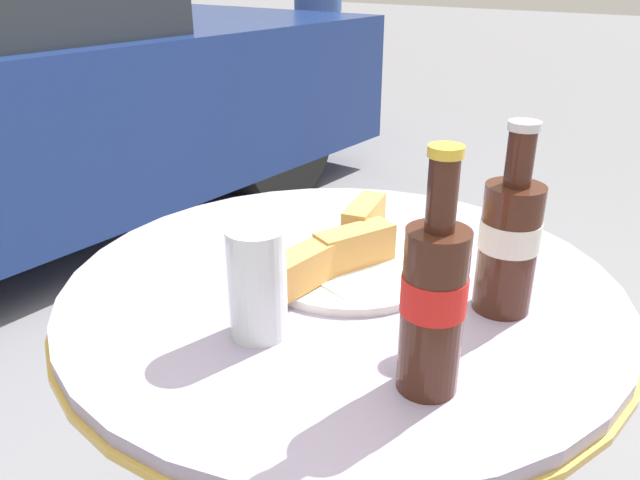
{
  "coord_description": "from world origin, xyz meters",
  "views": [
    {
      "loc": [
        -0.62,
        -0.44,
        1.12
      ],
      "look_at": [
        0.0,
        0.04,
        0.77
      ],
      "focal_mm": 35.0,
      "sensor_mm": 36.0,
      "label": 1
    }
  ],
  "objects_px": {
    "cola_bottle_left": "(509,240)",
    "cola_bottle_right": "(433,301)",
    "drinking_glass": "(258,287)",
    "bistro_table": "(340,376)",
    "lunch_plate_near": "(347,256)"
  },
  "relations": [
    {
      "from": "cola_bottle_left",
      "to": "cola_bottle_right",
      "type": "relative_size",
      "value": 0.93
    },
    {
      "from": "cola_bottle_left",
      "to": "drinking_glass",
      "type": "distance_m",
      "value": 0.31
    },
    {
      "from": "cola_bottle_right",
      "to": "drinking_glass",
      "type": "relative_size",
      "value": 1.91
    },
    {
      "from": "cola_bottle_left",
      "to": "bistro_table",
      "type": "bearing_deg",
      "value": 106.74
    },
    {
      "from": "cola_bottle_right",
      "to": "cola_bottle_left",
      "type": "bearing_deg",
      "value": 0.7
    },
    {
      "from": "bistro_table",
      "to": "lunch_plate_near",
      "type": "distance_m",
      "value": 0.19
    },
    {
      "from": "drinking_glass",
      "to": "lunch_plate_near",
      "type": "relative_size",
      "value": 0.48
    },
    {
      "from": "lunch_plate_near",
      "to": "bistro_table",
      "type": "bearing_deg",
      "value": -157.28
    },
    {
      "from": "cola_bottle_left",
      "to": "lunch_plate_near",
      "type": "bearing_deg",
      "value": 98.41
    },
    {
      "from": "bistro_table",
      "to": "cola_bottle_left",
      "type": "bearing_deg",
      "value": -73.26
    },
    {
      "from": "cola_bottle_left",
      "to": "lunch_plate_near",
      "type": "xyz_separation_m",
      "value": [
        -0.03,
        0.22,
        -0.07
      ]
    },
    {
      "from": "drinking_glass",
      "to": "cola_bottle_right",
      "type": "bearing_deg",
      "value": -81.73
    },
    {
      "from": "bistro_table",
      "to": "lunch_plate_near",
      "type": "relative_size",
      "value": 2.75
    },
    {
      "from": "bistro_table",
      "to": "cola_bottle_right",
      "type": "relative_size",
      "value": 3.0
    },
    {
      "from": "bistro_table",
      "to": "drinking_glass",
      "type": "distance_m",
      "value": 0.28
    }
  ]
}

